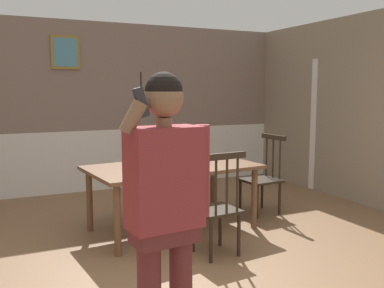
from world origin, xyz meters
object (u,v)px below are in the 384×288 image
(chair_by_doorway, at_px, (263,177))
(person_figure, at_px, (166,198))
(dining_table, at_px, (173,172))
(chair_near_window, at_px, (218,207))

(chair_by_doorway, relative_size, person_figure, 0.60)
(dining_table, height_order, chair_near_window, chair_near_window)
(dining_table, xyz_separation_m, person_figure, (-0.97, -2.24, 0.32))
(chair_near_window, bearing_deg, chair_by_doorway, 35.14)
(chair_near_window, xyz_separation_m, person_figure, (-1.06, -1.32, 0.52))
(dining_table, relative_size, chair_by_doorway, 1.94)
(dining_table, xyz_separation_m, chair_by_doorway, (1.33, 0.14, -0.20))
(dining_table, distance_m, chair_near_window, 0.95)
(dining_table, bearing_deg, person_figure, -113.37)
(chair_by_doorway, bearing_deg, chair_near_window, 126.67)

